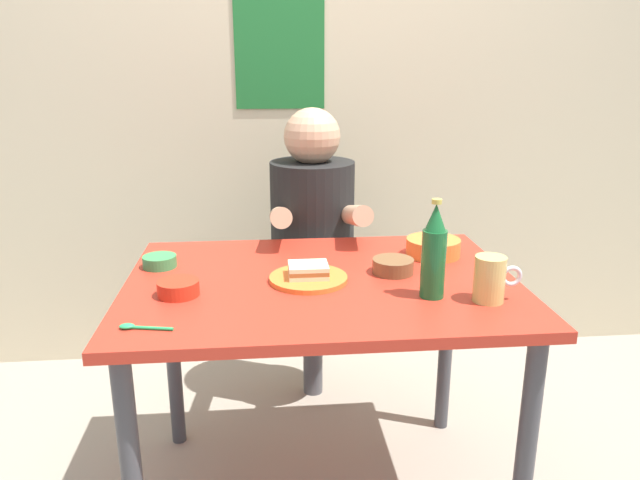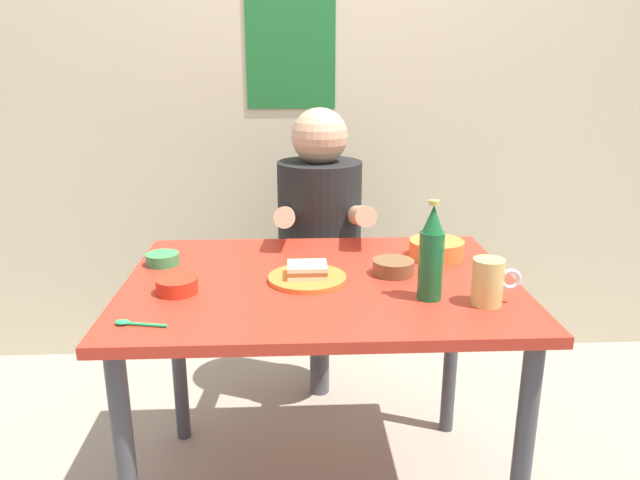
% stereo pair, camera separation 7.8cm
% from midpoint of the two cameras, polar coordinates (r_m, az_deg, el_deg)
% --- Properties ---
extents(wall_back, '(4.40, 0.09, 2.60)m').
position_cam_midpoint_polar(wall_back, '(2.64, -0.19, 16.08)').
color(wall_back, beige).
rests_on(wall_back, ground).
extents(dining_table, '(1.10, 0.80, 0.74)m').
position_cam_midpoint_polar(dining_table, '(1.73, 1.38, -6.63)').
color(dining_table, '#B72D1E').
rests_on(dining_table, ground).
extents(stool, '(0.34, 0.34, 0.45)m').
position_cam_midpoint_polar(stool, '(2.43, 0.89, -7.15)').
color(stool, '#4C4C51').
rests_on(stool, ground).
extents(person_seated, '(0.33, 0.56, 0.72)m').
position_cam_midpoint_polar(person_seated, '(2.28, 0.95, 2.35)').
color(person_seated, black).
rests_on(person_seated, stool).
extents(plate_orange, '(0.22, 0.22, 0.01)m').
position_cam_midpoint_polar(plate_orange, '(1.68, 0.11, -3.69)').
color(plate_orange, orange).
rests_on(plate_orange, dining_table).
extents(sandwich, '(0.11, 0.09, 0.04)m').
position_cam_midpoint_polar(sandwich, '(1.67, 0.11, -2.88)').
color(sandwich, beige).
rests_on(sandwich, plate_orange).
extents(beer_mug, '(0.13, 0.08, 0.12)m').
position_cam_midpoint_polar(beer_mug, '(1.57, 17.18, -3.84)').
color(beer_mug, '#D1BC66').
rests_on(beer_mug, dining_table).
extents(beer_bottle, '(0.06, 0.06, 0.26)m').
position_cam_midpoint_polar(beer_bottle, '(1.55, 12.01, -1.43)').
color(beer_bottle, '#19602D').
rests_on(beer_bottle, dining_table).
extents(soup_bowl_orange, '(0.17, 0.17, 0.05)m').
position_cam_midpoint_polar(soup_bowl_orange, '(1.91, 12.22, -0.76)').
color(soup_bowl_orange, orange).
rests_on(soup_bowl_orange, dining_table).
extents(dip_bowl_green, '(0.10, 0.10, 0.03)m').
position_cam_midpoint_polar(dip_bowl_green, '(1.86, -13.65, -1.73)').
color(dip_bowl_green, '#388C4C').
rests_on(dip_bowl_green, dining_table).
extents(sauce_bowl_chili, '(0.11, 0.11, 0.04)m').
position_cam_midpoint_polar(sauce_bowl_chili, '(1.63, -12.18, -4.22)').
color(sauce_bowl_chili, red).
rests_on(sauce_bowl_chili, dining_table).
extents(condiment_bowl_brown, '(0.12, 0.12, 0.04)m').
position_cam_midpoint_polar(condiment_bowl_brown, '(1.74, 8.30, -2.52)').
color(condiment_bowl_brown, brown).
rests_on(condiment_bowl_brown, dining_table).
extents(spoon, '(0.13, 0.04, 0.01)m').
position_cam_midpoint_polar(spoon, '(1.46, -16.13, -7.65)').
color(spoon, '#26A559').
rests_on(spoon, dining_table).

